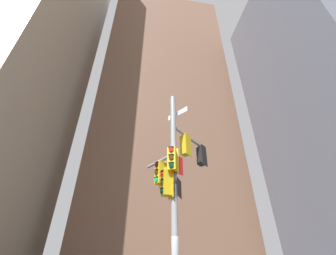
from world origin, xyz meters
The scene contains 3 objects.
building_tower_left centered at (-17.07, 9.04, 26.29)m, with size 15.84×15.84×52.59m, color tan.
building_mid_block centered at (2.06, 20.98, 21.90)m, with size 17.34×17.34×43.79m, color brown.
signal_pole_assembly centered at (0.19, 0.32, 5.09)m, with size 3.13×2.46×8.96m.
Camera 1 is at (-1.74, -8.62, 1.40)m, focal length 24.01 mm.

